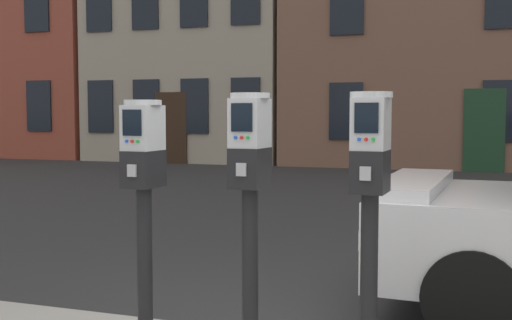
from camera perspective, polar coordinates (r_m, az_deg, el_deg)
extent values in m
cylinder|color=black|center=(3.88, -9.81, -9.15)|extent=(0.09, 0.09, 0.92)
cube|color=black|center=(3.79, -9.91, -0.77)|extent=(0.18, 0.25, 0.21)
cube|color=#A5A8AD|center=(3.68, -10.92, -0.93)|extent=(0.06, 0.01, 0.07)
cube|color=#B7BABF|center=(3.77, -9.96, 2.82)|extent=(0.18, 0.23, 0.26)
cube|color=black|center=(3.67, -10.92, 3.26)|extent=(0.12, 0.01, 0.15)
cylinder|color=blue|center=(3.69, -11.37, 1.64)|extent=(0.02, 0.01, 0.02)
cylinder|color=red|center=(3.67, -10.91, 1.63)|extent=(0.02, 0.01, 0.02)
cylinder|color=green|center=(3.66, -10.44, 1.62)|extent=(0.02, 0.01, 0.02)
cylinder|color=#B7BABF|center=(3.77, -9.99, 5.03)|extent=(0.22, 0.22, 0.03)
cylinder|color=black|center=(3.61, -0.53, -9.91)|extent=(0.09, 0.09, 0.94)
cube|color=black|center=(3.51, -0.53, -0.68)|extent=(0.18, 0.25, 0.22)
cube|color=#A5A8AD|center=(3.40, -1.32, -0.85)|extent=(0.06, 0.01, 0.07)
cube|color=#B7BABF|center=(3.50, -0.54, 3.28)|extent=(0.18, 0.23, 0.27)
cube|color=black|center=(3.39, -1.28, 3.79)|extent=(0.12, 0.01, 0.15)
cylinder|color=blue|center=(3.41, -1.83, 1.99)|extent=(0.02, 0.01, 0.02)
cylinder|color=red|center=(3.39, -1.29, 1.98)|extent=(0.02, 0.01, 0.02)
cylinder|color=green|center=(3.38, -0.74, 1.98)|extent=(0.02, 0.01, 0.02)
cylinder|color=#B7BABF|center=(3.50, -0.54, 5.71)|extent=(0.22, 0.22, 0.03)
cylinder|color=black|center=(3.45, 9.95, -10.63)|extent=(0.09, 0.09, 0.94)
cube|color=black|center=(3.35, 10.07, -1.00)|extent=(0.18, 0.25, 0.22)
cube|color=#A5A8AD|center=(3.23, 9.64, -1.19)|extent=(0.06, 0.01, 0.07)
cube|color=#B7BABF|center=(3.34, 10.13, 3.15)|extent=(0.18, 0.23, 0.27)
cube|color=black|center=(3.22, 9.73, 3.69)|extent=(0.12, 0.01, 0.15)
cylinder|color=blue|center=(3.23, 9.09, 1.81)|extent=(0.02, 0.01, 0.02)
cylinder|color=red|center=(3.22, 9.70, 1.79)|extent=(0.02, 0.01, 0.02)
cylinder|color=green|center=(3.22, 10.31, 1.78)|extent=(0.02, 0.01, 0.02)
cylinder|color=#B7BABF|center=(3.34, 10.16, 5.70)|extent=(0.22, 0.22, 0.03)
cube|color=silver|center=(5.14, 13.76, -2.09)|extent=(0.52, 1.70, 0.10)
cube|color=white|center=(4.56, 9.57, -6.86)|extent=(0.05, 0.20, 0.14)
cube|color=white|center=(5.88, 12.44, -4.42)|extent=(0.05, 0.20, 0.14)
cylinder|color=black|center=(4.40, 18.63, -11.47)|extent=(0.65, 0.25, 0.64)
cylinder|color=black|center=(5.99, 19.57, -7.32)|extent=(0.65, 0.25, 0.64)
cube|color=black|center=(21.65, -18.65, 4.56)|extent=(0.90, 0.06, 1.60)
cube|color=black|center=(21.90, -18.84, 12.75)|extent=(0.90, 0.06, 1.60)
cube|color=black|center=(20.34, -13.58, 4.62)|extent=(0.87, 0.06, 1.60)
cube|color=black|center=(19.54, -9.68, 4.70)|extent=(0.87, 0.06, 1.60)
cube|color=black|center=(18.83, -5.46, 4.76)|extent=(0.87, 0.06, 1.60)
cube|color=black|center=(18.23, -0.93, 4.80)|extent=(0.87, 0.06, 1.60)
cube|color=black|center=(20.60, -13.73, 13.17)|extent=(0.87, 0.06, 1.60)
cube|color=black|center=(19.81, -9.79, 13.59)|extent=(0.87, 0.06, 1.60)
cube|color=black|center=(19.16, -7.51, 2.83)|extent=(1.00, 0.07, 2.10)
cube|color=black|center=(17.46, 7.95, 4.29)|extent=(0.90, 0.06, 1.54)
cube|color=black|center=(17.14, 20.87, 4.06)|extent=(0.90, 0.06, 1.54)
cube|color=black|center=(17.69, 8.04, 13.37)|extent=(0.90, 0.06, 1.54)
cube|color=#193823|center=(17.13, 19.51, 2.47)|extent=(1.00, 0.07, 2.10)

